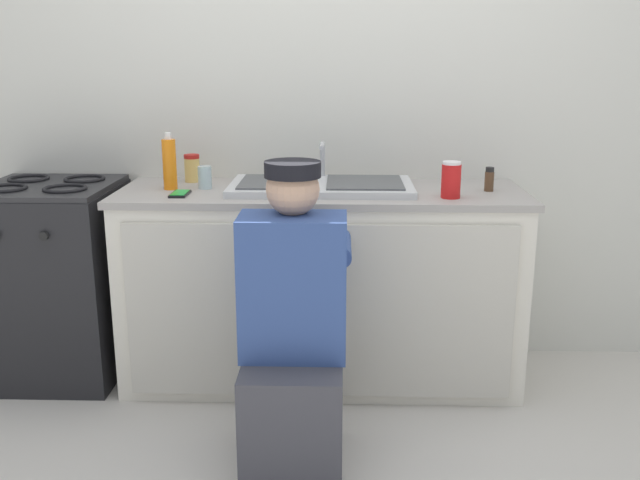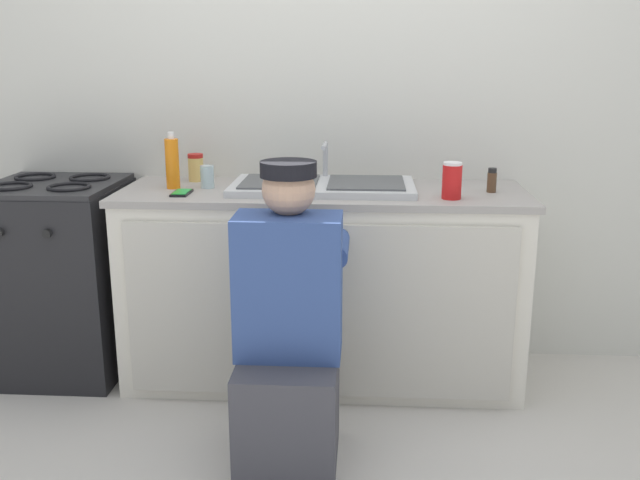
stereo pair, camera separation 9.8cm
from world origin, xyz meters
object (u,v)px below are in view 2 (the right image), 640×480
object	(u,v)px
stove_range	(61,277)
water_glass	(207,177)
soda_cup_red	(452,181)
plumber_person	(289,340)
spice_bottle_pepper	(492,181)
soap_bottle_orange	(172,163)
condiment_jar	(196,167)
cell_phone	(182,193)
sink_double_basin	(323,185)

from	to	relation	value
stove_range	water_glass	world-z (taller)	water_glass
soda_cup_red	stove_range	bearing A→B (deg)	174.73
plumber_person	spice_bottle_pepper	distance (m)	1.17
spice_bottle_pepper	soda_cup_red	bearing A→B (deg)	-140.94
water_glass	spice_bottle_pepper	world-z (taller)	spice_bottle_pepper
soap_bottle_orange	stove_range	bearing A→B (deg)	179.29
stove_range	condiment_jar	xyz separation A→B (m)	(0.62, 0.18, 0.50)
stove_range	cell_phone	xyz separation A→B (m)	(0.63, -0.14, 0.44)
plumber_person	water_glass	xyz separation A→B (m)	(-0.43, 0.71, 0.47)
spice_bottle_pepper	condiment_jar	xyz separation A→B (m)	(-1.34, 0.19, 0.01)
plumber_person	cell_phone	distance (m)	0.87
soda_cup_red	cell_phone	xyz separation A→B (m)	(-1.14, 0.02, -0.07)
soap_bottle_orange	soda_cup_red	bearing A→B (deg)	-7.36
stove_range	plumber_person	xyz separation A→B (m)	(1.14, -0.70, 0.01)
cell_phone	sink_double_basin	bearing A→B (deg)	13.36
sink_double_basin	cell_phone	world-z (taller)	sink_double_basin
stove_range	condiment_jar	bearing A→B (deg)	16.14
plumber_person	soap_bottle_orange	xyz separation A→B (m)	(-0.58, 0.69, 0.54)
sink_double_basin	condiment_jar	distance (m)	0.63
stove_range	soda_cup_red	world-z (taller)	soda_cup_red
water_glass	spice_bottle_pepper	distance (m)	1.25
spice_bottle_pepper	cell_phone	distance (m)	1.33
soap_bottle_orange	sink_double_basin	bearing A→B (deg)	0.79
water_glass	sink_double_basin	bearing A→B (deg)	-1.07
plumber_person	water_glass	size ratio (longest dim) A/B	11.04
plumber_person	cell_phone	world-z (taller)	plumber_person
water_glass	soap_bottle_orange	distance (m)	0.16
stove_range	spice_bottle_pepper	bearing A→B (deg)	-0.27
sink_double_basin	water_glass	xyz separation A→B (m)	(-0.52, 0.01, 0.03)
condiment_jar	soap_bottle_orange	bearing A→B (deg)	-107.65
cell_phone	spice_bottle_pepper	bearing A→B (deg)	5.60
soap_bottle_orange	cell_phone	xyz separation A→B (m)	(0.07, -0.13, -0.11)
stove_range	soda_cup_red	distance (m)	1.85
soap_bottle_orange	cell_phone	world-z (taller)	soap_bottle_orange
sink_double_basin	water_glass	size ratio (longest dim) A/B	8.00
sink_double_basin	plumber_person	xyz separation A→B (m)	(-0.08, -0.70, -0.44)
water_glass	stove_range	bearing A→B (deg)	-179.05
water_glass	soda_cup_red	world-z (taller)	soda_cup_red
plumber_person	condiment_jar	bearing A→B (deg)	120.90
spice_bottle_pepper	cell_phone	size ratio (longest dim) A/B	0.75
plumber_person	soda_cup_red	xyz separation A→B (m)	(0.62, 0.53, 0.50)
sink_double_basin	soda_cup_red	world-z (taller)	sink_double_basin
sink_double_basin	stove_range	size ratio (longest dim) A/B	0.88
sink_double_basin	condiment_jar	bearing A→B (deg)	163.75
water_glass	soda_cup_red	xyz separation A→B (m)	(1.06, -0.17, 0.03)
spice_bottle_pepper	condiment_jar	bearing A→B (deg)	171.98
water_glass	condiment_jar	distance (m)	0.19
sink_double_basin	cell_phone	size ratio (longest dim) A/B	5.71
soda_cup_red	soap_bottle_orange	bearing A→B (deg)	172.64
water_glass	plumber_person	bearing A→B (deg)	-58.52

